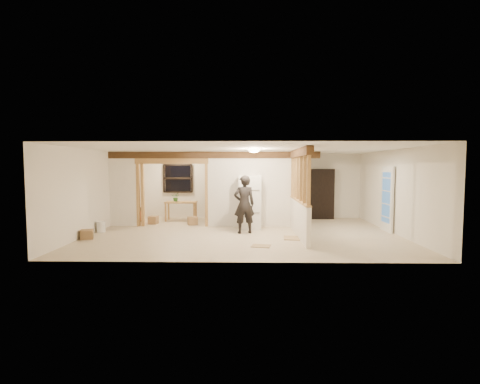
{
  "coord_description": "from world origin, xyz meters",
  "views": [
    {
      "loc": [
        0.1,
        -10.34,
        1.96
      ],
      "look_at": [
        -0.11,
        0.4,
        1.21
      ],
      "focal_mm": 26.0,
      "sensor_mm": 36.0,
      "label": 1
    }
  ],
  "objects_px": {
    "refrigerator": "(250,202)",
    "bookshelf": "(321,194)",
    "woman": "(244,204)",
    "shop_vac": "(140,214)",
    "work_table": "(181,211)"
  },
  "relations": [
    {
      "from": "work_table",
      "to": "bookshelf",
      "type": "height_order",
      "value": "bookshelf"
    },
    {
      "from": "refrigerator",
      "to": "bookshelf",
      "type": "distance_m",
      "value": 3.54
    },
    {
      "from": "woman",
      "to": "shop_vac",
      "type": "bearing_deg",
      "value": -42.84
    },
    {
      "from": "shop_vac",
      "to": "work_table",
      "type": "bearing_deg",
      "value": 8.82
    },
    {
      "from": "work_table",
      "to": "shop_vac",
      "type": "relative_size",
      "value": 2.19
    },
    {
      "from": "work_table",
      "to": "bookshelf",
      "type": "bearing_deg",
      "value": 7.33
    },
    {
      "from": "refrigerator",
      "to": "bookshelf",
      "type": "xyz_separation_m",
      "value": [
        2.75,
        2.23,
        0.1
      ]
    },
    {
      "from": "woman",
      "to": "bookshelf",
      "type": "distance_m",
      "value": 4.22
    },
    {
      "from": "refrigerator",
      "to": "bookshelf",
      "type": "relative_size",
      "value": 0.9
    },
    {
      "from": "woman",
      "to": "bookshelf",
      "type": "relative_size",
      "value": 0.91
    },
    {
      "from": "work_table",
      "to": "shop_vac",
      "type": "height_order",
      "value": "work_table"
    },
    {
      "from": "shop_vac",
      "to": "bookshelf",
      "type": "distance_m",
      "value": 6.86
    },
    {
      "from": "woman",
      "to": "bookshelf",
      "type": "xyz_separation_m",
      "value": [
        2.93,
        3.04,
        0.09
      ]
    },
    {
      "from": "work_table",
      "to": "bookshelf",
      "type": "xyz_separation_m",
      "value": [
        5.29,
        0.61,
        0.6
      ]
    },
    {
      "from": "shop_vac",
      "to": "bookshelf",
      "type": "xyz_separation_m",
      "value": [
        6.77,
        0.84,
        0.7
      ]
    }
  ]
}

